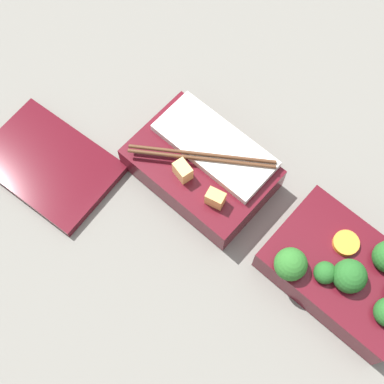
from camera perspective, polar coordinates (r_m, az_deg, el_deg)
ground_plane at (r=0.76m, az=8.90°, el=-3.59°), size 3.00×3.00×0.00m
bento_tray_vegetable at (r=0.72m, az=15.91°, el=-8.48°), size 0.20×0.13×0.08m
bento_tray_rice at (r=0.76m, az=1.15°, el=2.77°), size 0.20×0.13×0.07m
bento_lid at (r=0.81m, az=-14.96°, el=2.86°), size 0.20×0.15×0.01m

